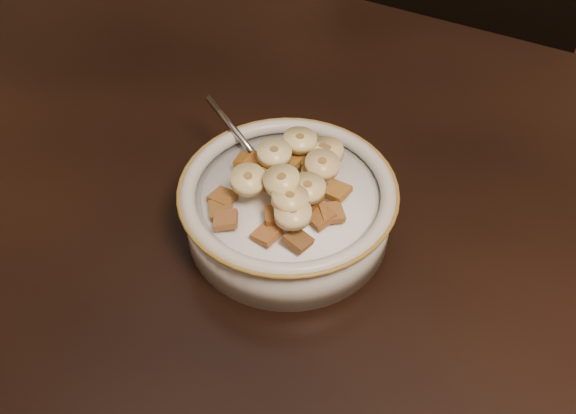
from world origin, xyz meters
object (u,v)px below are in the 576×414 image
at_px(table, 310,274).
at_px(spoon, 269,173).
at_px(cereal_bowl, 288,212).
at_px(chair, 414,121).

relative_size(table, spoon, 31.03).
bearing_deg(cereal_bowl, table, -37.15).
height_order(cereal_bowl, spoon, spoon).
distance_m(table, chair, 0.60).
bearing_deg(table, chair, 95.96).
relative_size(chair, cereal_bowl, 5.25).
distance_m(chair, cereal_bowl, 0.59).
distance_m(table, spoon, 0.10).
height_order(table, chair, chair).
height_order(chair, cereal_bowl, chair).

